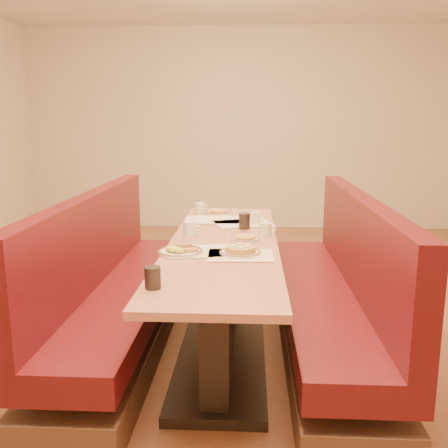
{
  "coord_description": "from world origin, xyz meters",
  "views": [
    {
      "loc": [
        0.17,
        -3.17,
        1.52
      ],
      "look_at": [
        0.0,
        0.08,
        0.85
      ],
      "focal_mm": 40.0,
      "sensor_mm": 36.0,
      "label": 1
    }
  ],
  "objects_px": {
    "soda_tumbler_near": "(153,278)",
    "soda_tumbler_mid": "(244,221)",
    "booth_left": "(116,296)",
    "booth_right": "(334,300)",
    "coffee_mug_a": "(266,229)",
    "coffee_mug_b": "(191,229)",
    "coffee_mug_d": "(200,208)",
    "coffee_mug_c": "(255,218)",
    "pancake_plate": "(240,251)",
    "eggs_plate": "(180,251)",
    "diner_table": "(223,296)"
  },
  "relations": [
    {
      "from": "soda_tumbler_mid",
      "to": "diner_table",
      "type": "bearing_deg",
      "value": -108.11
    },
    {
      "from": "booth_left",
      "to": "pancake_plate",
      "type": "bearing_deg",
      "value": -20.41
    },
    {
      "from": "booth_left",
      "to": "coffee_mug_c",
      "type": "bearing_deg",
      "value": 31.84
    },
    {
      "from": "coffee_mug_c",
      "to": "soda_tumbler_near",
      "type": "relative_size",
      "value": 1.08
    },
    {
      "from": "booth_left",
      "to": "booth_right",
      "type": "distance_m",
      "value": 1.46
    },
    {
      "from": "soda_tumbler_mid",
      "to": "pancake_plate",
      "type": "bearing_deg",
      "value": -91.09
    },
    {
      "from": "booth_left",
      "to": "soda_tumbler_near",
      "type": "xyz_separation_m",
      "value": [
        0.45,
        -0.95,
        0.44
      ]
    },
    {
      "from": "coffee_mug_d",
      "to": "soda_tumbler_mid",
      "type": "height_order",
      "value": "soda_tumbler_mid"
    },
    {
      "from": "booth_left",
      "to": "booth_right",
      "type": "height_order",
      "value": "same"
    },
    {
      "from": "pancake_plate",
      "to": "coffee_mug_b",
      "type": "height_order",
      "value": "coffee_mug_b"
    },
    {
      "from": "booth_right",
      "to": "eggs_plate",
      "type": "xyz_separation_m",
      "value": [
        -0.97,
        -0.32,
        0.4
      ]
    },
    {
      "from": "pancake_plate",
      "to": "coffee_mug_a",
      "type": "bearing_deg",
      "value": 71.97
    },
    {
      "from": "diner_table",
      "to": "soda_tumbler_near",
      "type": "distance_m",
      "value": 1.08
    },
    {
      "from": "diner_table",
      "to": "booth_left",
      "type": "distance_m",
      "value": 0.73
    },
    {
      "from": "booth_right",
      "to": "coffee_mug_d",
      "type": "relative_size",
      "value": 21.22
    },
    {
      "from": "booth_right",
      "to": "coffee_mug_a",
      "type": "height_order",
      "value": "booth_right"
    },
    {
      "from": "coffee_mug_c",
      "to": "booth_right",
      "type": "bearing_deg",
      "value": -37.94
    },
    {
      "from": "coffee_mug_a",
      "to": "soda_tumbler_mid",
      "type": "distance_m",
      "value": 0.26
    },
    {
      "from": "diner_table",
      "to": "pancake_plate",
      "type": "relative_size",
      "value": 10.07
    },
    {
      "from": "eggs_plate",
      "to": "coffee_mug_a",
      "type": "height_order",
      "value": "coffee_mug_a"
    },
    {
      "from": "coffee_mug_a",
      "to": "coffee_mug_b",
      "type": "height_order",
      "value": "coffee_mug_b"
    },
    {
      "from": "coffee_mug_a",
      "to": "soda_tumbler_near",
      "type": "height_order",
      "value": "soda_tumbler_near"
    },
    {
      "from": "booth_left",
      "to": "soda_tumbler_mid",
      "type": "bearing_deg",
      "value": 25.01
    },
    {
      "from": "coffee_mug_c",
      "to": "pancake_plate",
      "type": "bearing_deg",
      "value": -85.41
    },
    {
      "from": "coffee_mug_a",
      "to": "eggs_plate",
      "type": "bearing_deg",
      "value": -123.96
    },
    {
      "from": "diner_table",
      "to": "eggs_plate",
      "type": "bearing_deg",
      "value": -126.53
    },
    {
      "from": "eggs_plate",
      "to": "coffee_mug_d",
      "type": "distance_m",
      "value": 1.32
    },
    {
      "from": "soda_tumbler_near",
      "to": "soda_tumbler_mid",
      "type": "distance_m",
      "value": 1.42
    },
    {
      "from": "coffee_mug_d",
      "to": "coffee_mug_c",
      "type": "bearing_deg",
      "value": -45.54
    },
    {
      "from": "soda_tumbler_mid",
      "to": "coffee_mug_b",
      "type": "bearing_deg",
      "value": -143.44
    },
    {
      "from": "coffee_mug_a",
      "to": "coffee_mug_d",
      "type": "relative_size",
      "value": 0.97
    },
    {
      "from": "booth_right",
      "to": "pancake_plate",
      "type": "relative_size",
      "value": 10.07
    },
    {
      "from": "coffee_mug_a",
      "to": "diner_table",
      "type": "bearing_deg",
      "value": -134.49
    },
    {
      "from": "coffee_mug_c",
      "to": "soda_tumbler_near",
      "type": "bearing_deg",
      "value": -97.15
    },
    {
      "from": "booth_left",
      "to": "booth_right",
      "type": "bearing_deg",
      "value": 0.0
    },
    {
      "from": "coffee_mug_a",
      "to": "soda_tumbler_near",
      "type": "relative_size",
      "value": 1.08
    },
    {
      "from": "pancake_plate",
      "to": "coffee_mug_d",
      "type": "bearing_deg",
      "value": 105.76
    },
    {
      "from": "booth_left",
      "to": "eggs_plate",
      "type": "relative_size",
      "value": 9.34
    },
    {
      "from": "booth_right",
      "to": "coffee_mug_a",
      "type": "xyz_separation_m",
      "value": [
        -0.45,
        0.19,
        0.43
      ]
    },
    {
      "from": "coffee_mug_b",
      "to": "coffee_mug_d",
      "type": "distance_m",
      "value": 0.86
    },
    {
      "from": "soda_tumbler_mid",
      "to": "booth_right",
      "type": "bearing_deg",
      "value": -33.87
    },
    {
      "from": "coffee_mug_d",
      "to": "soda_tumbler_mid",
      "type": "bearing_deg",
      "value": -61.39
    },
    {
      "from": "coffee_mug_d",
      "to": "eggs_plate",
      "type": "bearing_deg",
      "value": -93.73
    },
    {
      "from": "booth_right",
      "to": "soda_tumbler_mid",
      "type": "relative_size",
      "value": 21.78
    },
    {
      "from": "coffee_mug_a",
      "to": "soda_tumbler_near",
      "type": "distance_m",
      "value": 1.27
    },
    {
      "from": "diner_table",
      "to": "booth_right",
      "type": "bearing_deg",
      "value": 0.0
    },
    {
      "from": "booth_right",
      "to": "coffee_mug_c",
      "type": "relative_size",
      "value": 21.73
    },
    {
      "from": "booth_right",
      "to": "coffee_mug_a",
      "type": "distance_m",
      "value": 0.65
    },
    {
      "from": "coffee_mug_b",
      "to": "soda_tumbler_near",
      "type": "bearing_deg",
      "value": -75.82
    },
    {
      "from": "booth_left",
      "to": "coffee_mug_a",
      "type": "relative_size",
      "value": 21.79
    }
  ]
}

